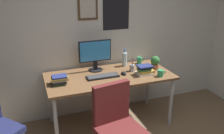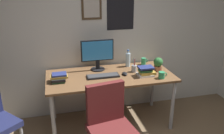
% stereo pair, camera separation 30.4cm
% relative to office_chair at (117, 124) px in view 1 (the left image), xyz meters
% --- Properties ---
extents(wall_back, '(4.40, 0.10, 2.60)m').
position_rel_office_chair_xyz_m(wall_back, '(0.22, 1.26, 0.77)').
color(wall_back, silver).
rests_on(wall_back, ground_plane).
extents(desk, '(1.70, 0.80, 0.76)m').
position_rel_office_chair_xyz_m(desk, '(0.20, 0.79, 0.16)').
color(desk, brown).
rests_on(desk, ground_plane).
extents(office_chair, '(0.57, 0.57, 0.95)m').
position_rel_office_chair_xyz_m(office_chair, '(0.00, 0.00, 0.00)').
color(office_chair, '#591E1E').
rests_on(office_chair, ground_plane).
extents(monitor, '(0.46, 0.20, 0.43)m').
position_rel_office_chair_xyz_m(monitor, '(0.07, 1.03, 0.47)').
color(monitor, black).
rests_on(monitor, desk).
extents(keyboard, '(0.43, 0.15, 0.03)m').
position_rel_office_chair_xyz_m(keyboard, '(0.09, 0.74, 0.24)').
color(keyboard, black).
rests_on(keyboard, desk).
extents(computer_mouse, '(0.06, 0.11, 0.04)m').
position_rel_office_chair_xyz_m(computer_mouse, '(0.39, 0.74, 0.25)').
color(computer_mouse, black).
rests_on(computer_mouse, desk).
extents(water_bottle, '(0.07, 0.07, 0.25)m').
position_rel_office_chair_xyz_m(water_bottle, '(0.53, 1.05, 0.34)').
color(water_bottle, silver).
rests_on(water_bottle, desk).
extents(coffee_mug_near, '(0.12, 0.08, 0.09)m').
position_rel_office_chair_xyz_m(coffee_mug_near, '(0.82, 0.51, 0.28)').
color(coffee_mug_near, '#2D8C59').
rests_on(coffee_mug_near, desk).
extents(coffee_mug_far, '(0.11, 0.07, 0.10)m').
position_rel_office_chair_xyz_m(coffee_mug_far, '(0.79, 1.07, 0.28)').
color(coffee_mug_far, '#2D8C59').
rests_on(coffee_mug_far, desk).
extents(potted_plant, '(0.13, 0.13, 0.20)m').
position_rel_office_chair_xyz_m(potted_plant, '(0.89, 0.77, 0.34)').
color(potted_plant, brown).
rests_on(potted_plant, desk).
extents(pen_cup, '(0.07, 0.07, 0.20)m').
position_rel_office_chair_xyz_m(pen_cup, '(0.55, 0.82, 0.29)').
color(pen_cup, '#9EA0A5').
rests_on(pen_cup, desk).
extents(book_stack_left, '(0.21, 0.18, 0.10)m').
position_rel_office_chair_xyz_m(book_stack_left, '(-0.48, 0.73, 0.28)').
color(book_stack_left, '#33723F').
rests_on(book_stack_left, desk).
extents(book_stack_right, '(0.23, 0.16, 0.13)m').
position_rel_office_chair_xyz_m(book_stack_right, '(0.65, 0.64, 0.29)').
color(book_stack_right, silver).
rests_on(book_stack_right, desk).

